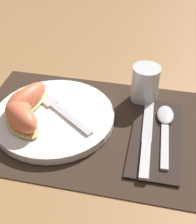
# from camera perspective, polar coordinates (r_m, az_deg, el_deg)

# --- Properties ---
(ground_plane) EXTENTS (3.00, 3.00, 0.00)m
(ground_plane) POSITION_cam_1_polar(r_m,az_deg,el_deg) (0.63, -1.96, -2.54)
(ground_plane) COLOR #A37547
(placemat) EXTENTS (0.47, 0.32, 0.00)m
(placemat) POSITION_cam_1_polar(r_m,az_deg,el_deg) (0.63, -1.97, -2.40)
(placemat) COLOR #38281E
(placemat) RESTS_ON ground_plane
(plate) EXTENTS (0.25, 0.25, 0.02)m
(plate) POSITION_cam_1_polar(r_m,az_deg,el_deg) (0.64, -8.08, -0.97)
(plate) COLOR white
(plate) RESTS_ON placemat
(juice_glass) EXTENTS (0.06, 0.06, 0.08)m
(juice_glass) POSITION_cam_1_polar(r_m,az_deg,el_deg) (0.69, 8.60, 4.83)
(juice_glass) COLOR silver
(juice_glass) RESTS_ON placemat
(napkin) EXTENTS (0.09, 0.22, 0.00)m
(napkin) POSITION_cam_1_polar(r_m,az_deg,el_deg) (0.61, 10.50, -4.39)
(napkin) COLOR #2D231E
(napkin) RESTS_ON placemat
(knife) EXTENTS (0.03, 0.22, 0.01)m
(knife) POSITION_cam_1_polar(r_m,az_deg,el_deg) (0.60, 8.92, -4.46)
(knife) COLOR silver
(knife) RESTS_ON napkin
(spoon) EXTENTS (0.04, 0.17, 0.01)m
(spoon) POSITION_cam_1_polar(r_m,az_deg,el_deg) (0.64, 12.19, -1.89)
(spoon) COLOR silver
(spoon) RESTS_ON napkin
(fork) EXTENTS (0.17, 0.13, 0.00)m
(fork) POSITION_cam_1_polar(r_m,az_deg,el_deg) (0.65, -7.75, 0.97)
(fork) COLOR silver
(fork) RESTS_ON plate
(citrus_wedge_0) EXTENTS (0.07, 0.12, 0.05)m
(citrus_wedge_0) POSITION_cam_1_polar(r_m,az_deg,el_deg) (0.65, -12.84, 2.14)
(citrus_wedge_0) COLOR #F4DB84
(citrus_wedge_0) RESTS_ON plate
(citrus_wedge_1) EXTENTS (0.05, 0.10, 0.04)m
(citrus_wedge_1) POSITION_cam_1_polar(r_m,az_deg,el_deg) (0.64, -14.41, 1.02)
(citrus_wedge_1) COLOR #F4DB84
(citrus_wedge_1) RESTS_ON plate
(citrus_wedge_2) EXTENTS (0.09, 0.12, 0.04)m
(citrus_wedge_2) POSITION_cam_1_polar(r_m,az_deg,el_deg) (0.63, -14.22, -0.14)
(citrus_wedge_2) COLOR #F4DB84
(citrus_wedge_2) RESTS_ON plate
(citrus_wedge_3) EXTENTS (0.11, 0.10, 0.05)m
(citrus_wedge_3) POSITION_cam_1_polar(r_m,az_deg,el_deg) (0.61, -13.87, -1.22)
(citrus_wedge_3) COLOR #F4DB84
(citrus_wedge_3) RESTS_ON plate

